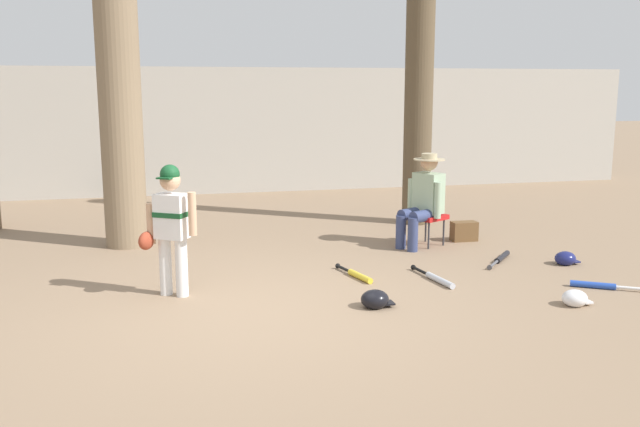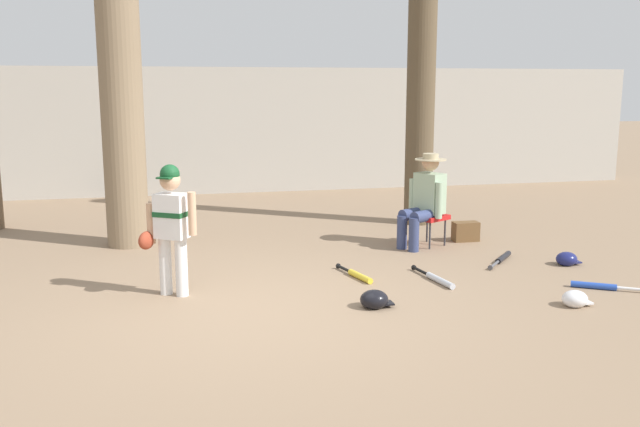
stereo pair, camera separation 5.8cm
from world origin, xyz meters
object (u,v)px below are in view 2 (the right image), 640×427
Objects in this scene: seated_spectator at (424,198)px; bat_yellow_trainer at (358,275)px; folding_stool at (429,218)px; bat_aluminum_silver at (437,279)px; batting_helmet_white at (575,299)px; tree_near_player at (120,64)px; young_ballplayer at (170,222)px; bat_black_composite at (502,258)px; bat_blue_youth at (600,286)px; batting_helmet_black at (374,300)px; handbag_beside_stool at (466,231)px; tree_behind_spectator at (421,67)px; batting_helmet_navy at (567,259)px.

seated_spectator reaches higher than bat_yellow_trainer.
bat_aluminum_silver is at bearing -108.64° from folding_stool.
tree_near_player is at bearing 139.62° from batting_helmet_white.
young_ballplayer reaches higher than batting_helmet_white.
folding_stool is at bearing 71.36° from bat_aluminum_silver.
folding_stool is at bearing 44.20° from bat_yellow_trainer.
folding_stool is 0.29m from seated_spectator.
tree_near_player is 18.97× the size of batting_helmet_white.
young_ballplayer is at bearing -172.66° from bat_black_composite.
bat_aluminum_silver is 2.86× the size of batting_helmet_white.
bat_blue_youth is 2.42m from batting_helmet_black.
bat_yellow_trainer is 2.46× the size of batting_helmet_white.
handbag_beside_stool is at bearing 22.39° from young_ballplayer.
young_ballplayer is 1.09× the size of seated_spectator.
batting_helmet_white is (-0.57, -0.43, 0.04)m from bat_blue_youth.
tree_behind_spectator is at bearing 72.79° from bat_aluminum_silver.
bat_black_composite is at bearing 152.60° from batting_helmet_navy.
handbag_beside_stool is (3.87, 1.60, -0.61)m from young_ballplayer.
folding_stool is 0.45× the size of seated_spectator.
bat_yellow_trainer is at bearing 179.71° from batting_helmet_navy.
seated_spectator is at bearing 73.71° from bat_aluminum_silver.
tree_behind_spectator is 17.86× the size of batting_helmet_navy.
tree_near_player is 7.72× the size of bat_yellow_trainer.
batting_helmet_navy is (0.79, -2.75, -2.25)m from tree_behind_spectator.
folding_stool is (3.29, 1.47, -0.38)m from young_ballplayer.
batting_helmet_navy reaches higher than bat_blue_youth.
batting_helmet_navy is at bearing -27.40° from bat_black_composite.
tree_behind_spectator is 3.97× the size of young_ballplayer.
bat_blue_youth is (1.06, -2.20, -0.61)m from seated_spectator.
handbag_beside_stool is (0.67, 0.18, -0.51)m from seated_spectator.
bat_black_composite and bat_blue_youth have the same top height.
bat_aluminum_silver is 0.85m from bat_yellow_trainer.
bat_yellow_trainer and bat_black_composite have the same top height.
folding_stool is at bearing -167.42° from handbag_beside_stool.
bat_yellow_trainer is at bearing 156.85° from bat_aluminum_silver.
batting_helmet_black is at bearing -116.39° from tree_behind_spectator.
batting_helmet_navy is (0.79, 1.38, 0.00)m from batting_helmet_white.
bat_black_composite is at bearing -91.95° from handbag_beside_stool.
batting_helmet_black reaches higher than batting_helmet_navy.
tree_behind_spectator is 2.46m from folding_stool.
handbag_beside_stool is at bearing 36.65° from bat_yellow_trainer.
folding_stool is 1.71× the size of batting_helmet_black.
handbag_beside_stool is at bearing -82.23° from tree_behind_spectator.
bat_black_composite is at bearing -86.63° from tree_behind_spectator.
bat_yellow_trainer is at bearing -134.91° from seated_spectator.
seated_spectator is 3.53× the size of handbag_beside_stool.
handbag_beside_stool is at bearing 86.33° from batting_helmet_white.
seated_spectator is (3.20, 1.42, -0.10)m from young_ballplayer.
folding_stool is 1.59× the size of handbag_beside_stool.
handbag_beside_stool reaches higher than bat_black_composite.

